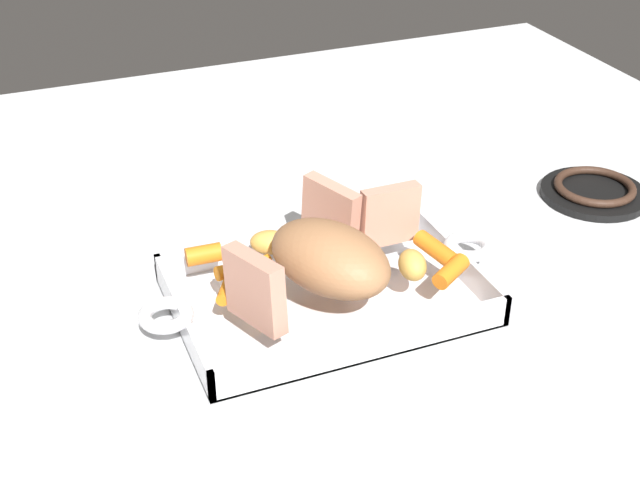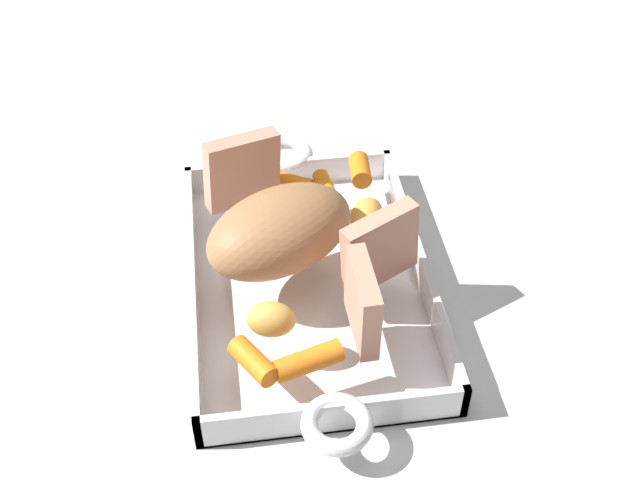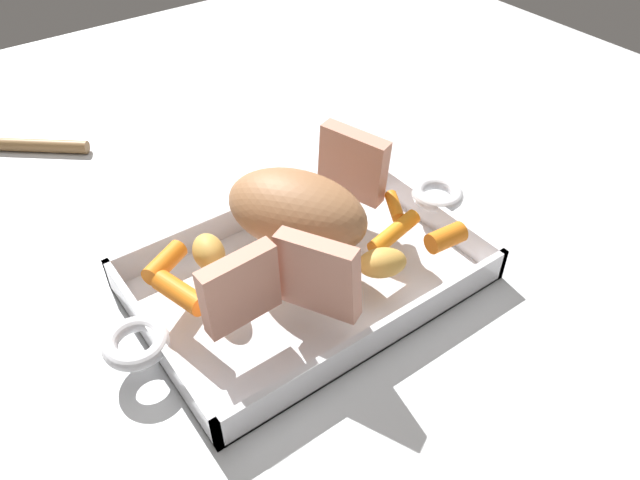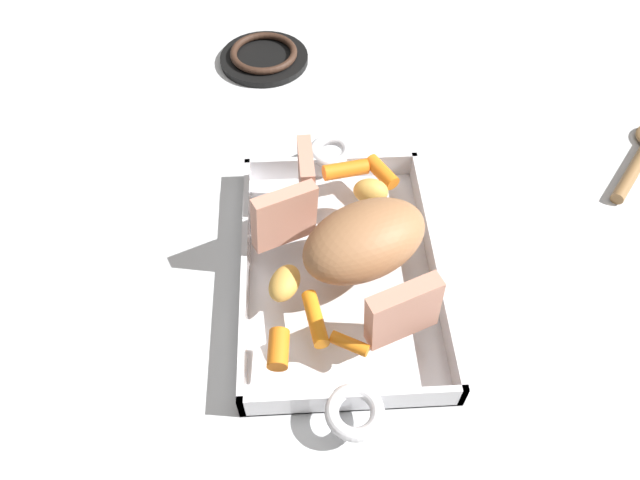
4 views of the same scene
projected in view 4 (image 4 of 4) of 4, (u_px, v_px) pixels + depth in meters
The scene contains 14 objects.
ground_plane at pixel (340, 276), 0.76m from camera, with size 1.69×1.69×0.00m, color silver.
roasting_dish at pixel (340, 270), 0.75m from camera, with size 0.46×0.25×0.04m.
pork_roast at pixel (365, 240), 0.69m from camera, with size 0.16×0.10×0.08m, color #9E6B44.
roast_slice_outer at pixel (306, 177), 0.75m from camera, with size 0.02×0.08×0.08m, color tan.
roast_slice_thin at pixel (403, 312), 0.63m from camera, with size 0.02×0.08×0.08m, color tan.
roast_slice_thick at pixel (284, 217), 0.71m from camera, with size 0.02×0.08×0.08m, color tan.
baby_carrot_northwest at pixel (347, 344), 0.64m from camera, with size 0.01×0.01×0.04m, color orange.
baby_carrot_southeast at pixel (382, 172), 0.80m from camera, with size 0.02×0.02×0.05m, color orange.
baby_carrot_center_right at pixel (315, 319), 0.66m from camera, with size 0.02×0.02×0.07m, color orange.
baby_carrot_long at pixel (346, 170), 0.80m from camera, with size 0.02×0.02×0.06m, color orange.
baby_carrot_northeast at pixel (278, 349), 0.63m from camera, with size 0.02×0.02×0.04m, color orange.
potato_whole at pixel (285, 283), 0.68m from camera, with size 0.05×0.03×0.03m, color gold.
potato_near_roast at pixel (371, 191), 0.77m from camera, with size 0.05×0.03×0.04m, color gold.
stove_burner_rear at pixel (264, 56), 1.03m from camera, with size 0.16×0.16×0.02m.
Camera 4 is at (0.43, -0.05, 0.62)m, focal length 32.80 mm.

